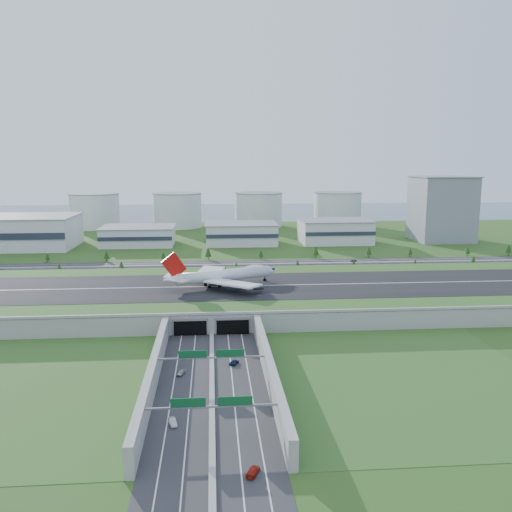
{
  "coord_description": "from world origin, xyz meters",
  "views": [
    {
      "loc": [
        0.72,
        -260.16,
        69.47
      ],
      "look_at": [
        24.93,
        35.0,
        16.89
      ],
      "focal_mm": 38.0,
      "sensor_mm": 36.0,
      "label": 1
    }
  ],
  "objects": [
    {
      "name": "fuel_tank_b",
      "position": [
        -35.0,
        310.0,
        17.5
      ],
      "size": [
        50.0,
        50.0,
        35.0
      ],
      "primitive_type": "cylinder",
      "color": "silver",
      "rests_on": "ground"
    },
    {
      "name": "fuel_tank_a",
      "position": [
        -120.0,
        310.0,
        17.5
      ],
      "size": [
        50.0,
        50.0,
        35.0
      ],
      "primitive_type": "cylinder",
      "color": "silver",
      "rests_on": "ground"
    },
    {
      "name": "hangar_mid_b",
      "position": [
        25.0,
        190.0,
        8.5
      ],
      "size": [
        58.0,
        42.0,
        17.0
      ],
      "primitive_type": "cube",
      "color": "silver",
      "rests_on": "ground"
    },
    {
      "name": "boeing_747",
      "position": [
        5.78,
        1.9,
        13.41
      ],
      "size": [
        58.42,
        54.19,
        18.99
      ],
      "rotation": [
        0.0,
        0.0,
        0.37
      ],
      "color": "white",
      "rests_on": "airfield_deck"
    },
    {
      "name": "north_expressway",
      "position": [
        0.0,
        95.0,
        0.06
      ],
      "size": [
        560.0,
        36.0,
        0.12
      ],
      "primitive_type": "cube",
      "color": "#28282B",
      "rests_on": "ground"
    },
    {
      "name": "bay_water",
      "position": [
        0.0,
        480.0,
        0.03
      ],
      "size": [
        1200.0,
        260.0,
        0.06
      ],
      "primitive_type": "cube",
      "color": "#335161",
      "rests_on": "ground"
    },
    {
      "name": "car_2",
      "position": [
        7.67,
        -82.85,
        0.79
      ],
      "size": [
        3.9,
        5.33,
        1.35
      ],
      "primitive_type": "imported",
      "rotation": [
        0.0,
        0.0,
        2.75
      ],
      "color": "#0D2045",
      "rests_on": "ground"
    },
    {
      "name": "fuel_tank_c",
      "position": [
        50.0,
        310.0,
        17.5
      ],
      "size": [
        50.0,
        50.0,
        35.0
      ],
      "primitive_type": "cylinder",
      "color": "silver",
      "rests_on": "ground"
    },
    {
      "name": "car_0",
      "position": [
        -10.01,
        -90.87,
        0.88
      ],
      "size": [
        3.2,
        4.8,
        1.52
      ],
      "primitive_type": "imported",
      "rotation": [
        0.0,
        0.0,
        -0.35
      ],
      "color": "#A0A0A4",
      "rests_on": "ground"
    },
    {
      "name": "car_6",
      "position": [
        197.78,
        89.29,
        0.97
      ],
      "size": [
        6.62,
        4.22,
        1.7
      ],
      "primitive_type": "imported",
      "rotation": [
        0.0,
        0.0,
        1.33
      ],
      "color": "#BCBBC0",
      "rests_on": "ground"
    },
    {
      "name": "car_7",
      "position": [
        -28.58,
        104.99,
        0.91
      ],
      "size": [
        5.87,
        3.79,
        1.58
      ],
      "primitive_type": "imported",
      "rotation": [
        0.0,
        0.0,
        -1.26
      ],
      "color": "silver",
      "rests_on": "ground"
    },
    {
      "name": "fuel_tank_d",
      "position": [
        135.0,
        310.0,
        17.5
      ],
      "size": [
        50.0,
        50.0,
        35.0
      ],
      "primitive_type": "cylinder",
      "color": "silver",
      "rests_on": "ground"
    },
    {
      "name": "sign_gantry_far",
      "position": [
        0.0,
        -130.04,
        6.95
      ],
      "size": [
        38.7,
        0.7,
        9.8
      ],
      "color": "gray",
      "rests_on": "ground"
    },
    {
      "name": "underpass_road",
      "position": [
        0.0,
        -99.42,
        3.43
      ],
      "size": [
        38.8,
        120.4,
        8.0
      ],
      "color": "#28282B",
      "rests_on": "ground"
    },
    {
      "name": "hangar_mid_a",
      "position": [
        -60.0,
        190.0,
        7.5
      ],
      "size": [
        58.0,
        42.0,
        15.0
      ],
      "primitive_type": "cube",
      "color": "silver",
      "rests_on": "ground"
    },
    {
      "name": "car_5",
      "position": [
        98.05,
        100.83,
        0.82
      ],
      "size": [
        4.24,
        1.51,
        1.39
      ],
      "primitive_type": "imported",
      "rotation": [
        0.0,
        0.0,
        -1.58
      ],
      "color": "black",
      "rests_on": "ground"
    },
    {
      "name": "office_tower",
      "position": [
        200.0,
        195.0,
        27.5
      ],
      "size": [
        46.0,
        46.0,
        55.0
      ],
      "primitive_type": "cube",
      "color": "gray",
      "rests_on": "ground"
    },
    {
      "name": "car_3",
      "position": [
        9.06,
        -149.77,
        0.89
      ],
      "size": [
        4.04,
        5.73,
        1.54
      ],
      "primitive_type": "imported",
      "rotation": [
        0.0,
        0.0,
        2.74
      ],
      "color": "#9C1A0E",
      "rests_on": "ground"
    },
    {
      "name": "ground",
      "position": [
        0.0,
        0.0,
        0.0
      ],
      "size": [
        1200.0,
        1200.0,
        0.0
      ],
      "primitive_type": "plane",
      "color": "#334E18",
      "rests_on": "ground"
    },
    {
      "name": "car_1",
      "position": [
        -10.48,
        -124.96,
        0.92
      ],
      "size": [
        2.94,
        5.12,
        1.6
      ],
      "primitive_type": "imported",
      "rotation": [
        0.0,
        0.0,
        0.27
      ],
      "color": "silver",
      "rests_on": "ground"
    },
    {
      "name": "sign_gantry_near",
      "position": [
        0.0,
        -95.04,
        6.95
      ],
      "size": [
        38.7,
        0.7,
        9.8
      ],
      "color": "gray",
      "rests_on": "ground"
    },
    {
      "name": "car_4",
      "position": [
        -132.87,
        87.46,
        0.93
      ],
      "size": [
        5.11,
        3.06,
        1.63
      ],
      "primitive_type": "imported",
      "rotation": [
        0.0,
        0.0,
        1.32
      ],
      "color": "#4F5053",
      "rests_on": "ground"
    },
    {
      "name": "airfield_deck",
      "position": [
        0.0,
        -0.09,
        4.12
      ],
      "size": [
        520.0,
        100.0,
        9.2
      ],
      "color": "gray",
      "rests_on": "ground"
    },
    {
      "name": "tree_row",
      "position": [
        15.57,
        95.74,
        4.55
      ],
      "size": [
        501.29,
        48.7,
        8.46
      ],
      "color": "#3D2819",
      "rests_on": "ground"
    },
    {
      "name": "hangar_mid_c",
      "position": [
        105.0,
        190.0,
        9.5
      ],
      "size": [
        58.0,
        42.0,
        19.0
      ],
      "primitive_type": "cube",
      "color": "silver",
      "rests_on": "ground"
    }
  ]
}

